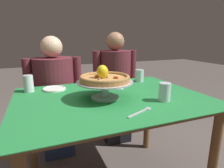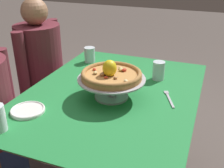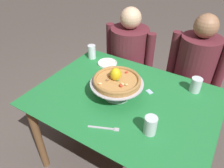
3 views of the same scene
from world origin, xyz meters
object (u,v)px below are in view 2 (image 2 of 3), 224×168
pizza (111,74)px  water_glass_back_right (90,56)px  side_plate (28,110)px  dinner_fork (169,98)px  pizza_stand (111,84)px  water_glass_front_right (158,72)px  diner_right (43,80)px  sugar_packet (98,80)px

pizza → water_glass_back_right: 0.59m
side_plate → dinner_fork: (0.40, -0.64, -0.01)m
pizza_stand → dinner_fork: bearing=-71.7°
pizza → water_glass_back_right: (0.46, 0.35, -0.09)m
pizza_stand → side_plate: size_ratio=2.14×
water_glass_front_right → diner_right: size_ratio=0.10×
water_glass_back_right → pizza: bearing=-142.9°
pizza_stand → sugar_packet: pizza_stand is taller
water_glass_back_right → water_glass_front_right: 0.55m
side_plate → diner_right: bearing=30.1°
dinner_fork → water_glass_front_right: bearing=25.7°
pizza_stand → pizza: (-0.00, 0.00, 0.06)m
pizza → side_plate: (-0.30, 0.34, -0.13)m
water_glass_back_right → diner_right: 0.45m
water_glass_front_right → side_plate: size_ratio=0.68×
diner_right → pizza: bearing=-117.4°
pizza → water_glass_front_right: bearing=-29.3°
sugar_packet → dinner_fork: bearing=-100.2°
pizza_stand → pizza: size_ratio=1.13×
pizza → dinner_fork: pizza is taller
water_glass_back_right → dinner_fork: 0.75m
pizza_stand → side_plate: (-0.30, 0.34, -0.07)m
water_glass_front_right → dinner_fork: size_ratio=0.64×
pizza_stand → water_glass_front_right: size_ratio=3.15×
pizza_stand → water_glass_front_right: bearing=-29.3°
side_plate → diner_right: size_ratio=0.14×
pizza → sugar_packet: (0.18, 0.16, -0.14)m
water_glass_back_right → diner_right: size_ratio=0.09×
pizza_stand → water_glass_back_right: pizza_stand is taller
dinner_fork → sugar_packet: size_ratio=3.65×
pizza_stand → diner_right: bearing=62.7°
pizza_stand → side_plate: 0.46m
pizza_stand → dinner_fork: (0.10, -0.30, -0.08)m
pizza_stand → pizza: 0.06m
dinner_fork → diner_right: size_ratio=0.15×
pizza_stand → dinner_fork: 0.33m
water_glass_back_right → diner_right: bearing=102.4°
pizza_stand → water_glass_back_right: size_ratio=3.36×
pizza → diner_right: size_ratio=0.27×
pizza_stand → diner_right: (0.38, 0.73, -0.25)m
side_plate → sugar_packet: size_ratio=3.45×
water_glass_front_right → pizza: bearing=150.7°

